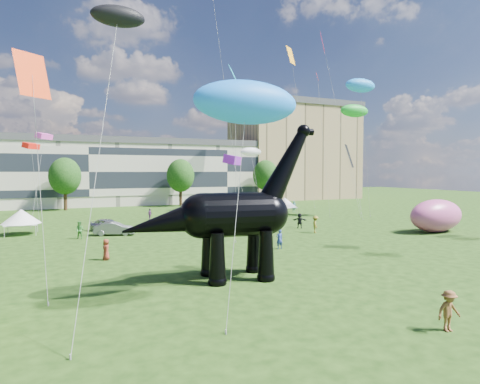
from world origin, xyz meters
name	(u,v)px	position (x,y,z in m)	size (l,w,h in m)	color
ground	(285,281)	(0.00, 0.00, 0.00)	(220.00, 220.00, 0.00)	#16330C
terrace_row	(87,174)	(-8.00, 62.00, 6.00)	(78.00, 11.00, 12.00)	beige
apartment_block	(293,153)	(40.00, 65.00, 11.00)	(28.00, 18.00, 22.00)	tan
tree_mid_left	(65,173)	(-12.00, 53.00, 6.29)	(5.20, 5.20, 9.44)	#382314
tree_mid_right	(180,173)	(8.00, 53.00, 6.29)	(5.20, 5.20, 9.44)	#382314
tree_far_right	(265,173)	(26.00, 53.00, 6.29)	(5.20, 5.20, 9.44)	#382314
dinosaur_sculpture	(228,218)	(-2.91, 1.98, 3.78)	(12.31, 3.72, 10.02)	black
car_silver	(107,225)	(-7.88, 25.08, 0.73)	(1.72, 4.28, 1.46)	#A6A6AA
car_grey	(115,229)	(-7.41, 22.21, 0.67)	(1.43, 4.09, 1.35)	slate
car_white	(195,223)	(1.45, 22.99, 0.67)	(2.23, 4.85, 1.35)	silver
car_dark	(191,220)	(1.65, 25.32, 0.76)	(2.13, 5.23, 1.52)	#595960
gazebo_near	(248,205)	(12.05, 31.48, 1.70)	(4.59, 4.59, 2.42)	white
gazebo_far	(285,203)	(18.92, 32.77, 1.79)	(3.97, 3.97, 2.55)	white
gazebo_left	(21,217)	(-16.31, 26.56, 1.87)	(3.83, 3.83, 2.67)	white
inflatable_pink	(436,216)	(24.93, 10.41, 1.79)	(7.15, 3.58, 3.58)	#D25198
visitors	(207,233)	(0.05, 14.62, 0.86)	(50.01, 45.00, 1.85)	teal
kites	(304,97)	(12.17, 17.16, 14.77)	(65.42, 52.41, 29.35)	red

